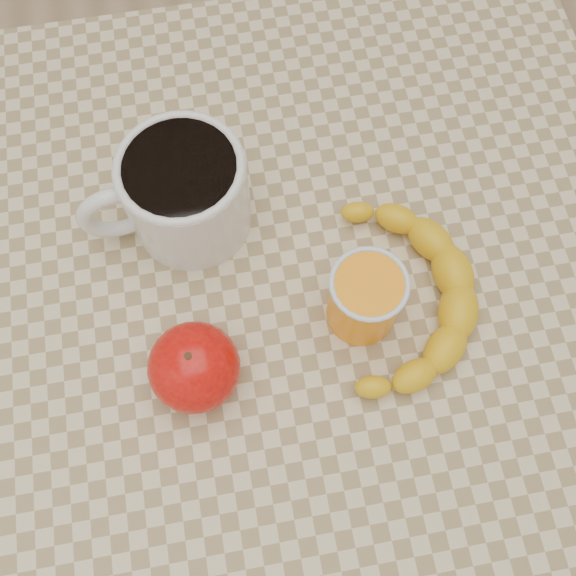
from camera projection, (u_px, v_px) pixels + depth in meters
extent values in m
plane|color=tan|center=(288.00, 420.00, 1.35)|extent=(3.00, 3.00, 0.00)
cube|color=beige|center=(288.00, 302.00, 0.67)|extent=(0.80, 0.80, 0.04)
cube|color=olive|center=(288.00, 317.00, 0.72)|extent=(0.74, 0.74, 0.06)
cylinder|color=olive|center=(56.00, 224.00, 1.12)|extent=(0.05, 0.05, 0.71)
cylinder|color=olive|center=(443.00, 162.00, 1.17)|extent=(0.05, 0.05, 0.71)
cylinder|color=silver|center=(187.00, 194.00, 0.63)|extent=(0.14, 0.14, 0.10)
cylinder|color=black|center=(180.00, 169.00, 0.59)|extent=(0.11, 0.11, 0.01)
torus|color=silver|center=(179.00, 167.00, 0.59)|extent=(0.12, 0.12, 0.01)
torus|color=silver|center=(117.00, 213.00, 0.63)|extent=(0.08, 0.03, 0.08)
cylinder|color=orange|center=(365.00, 300.00, 0.60)|extent=(0.07, 0.07, 0.08)
torus|color=silver|center=(370.00, 284.00, 0.57)|extent=(0.07, 0.07, 0.01)
ellipsoid|color=#A20507|center=(194.00, 367.00, 0.58)|extent=(0.11, 0.11, 0.08)
cylinder|color=#382311|center=(189.00, 358.00, 0.55)|extent=(0.01, 0.01, 0.01)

